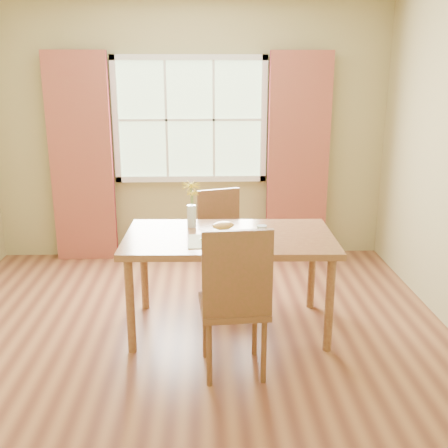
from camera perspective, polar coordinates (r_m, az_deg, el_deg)
room at (r=3.81m, az=-4.35°, el=6.50°), size 4.24×3.84×2.74m
window at (r=5.65m, az=-3.71°, el=11.25°), size 1.62×0.06×1.32m
curtain_left at (r=5.75m, az=-15.27°, el=6.79°), size 0.65×0.08×2.20m
curtain_right at (r=5.70m, az=8.07°, el=7.11°), size 0.65×0.08×2.20m
dining_table at (r=4.06m, az=0.56°, el=-2.31°), size 1.63×0.95×0.78m
chair_near at (r=3.44m, az=1.24°, el=-7.94°), size 0.47×0.47×1.07m
chair_far at (r=4.77m, az=-0.16°, el=-1.58°), size 0.51×0.51×0.97m
placemat at (r=3.88m, az=-0.57°, el=-1.89°), size 0.45×0.33×0.01m
plate at (r=3.92m, az=-0.01°, el=-1.56°), size 0.36×0.36×0.01m
croissant_sandwich at (r=3.88m, az=-0.10°, el=-0.68°), size 0.20×0.17×0.13m
water_glass at (r=3.91m, az=4.13°, el=-0.99°), size 0.07×0.07×0.11m
flower_vase at (r=4.19m, az=-3.56°, el=2.60°), size 0.15×0.15×0.37m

